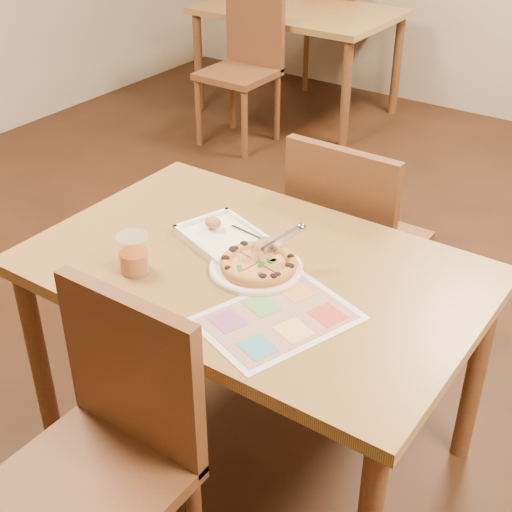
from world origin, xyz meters
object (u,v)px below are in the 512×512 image
Objects in this scene: pizza at (259,264)px; chair_far at (350,227)px; appetizer_tray at (225,239)px; dining_table at (254,289)px; bg_chair_near at (247,52)px; bg_chair_far at (334,17)px; chair_near at (110,428)px; menu at (278,319)px; plate at (256,269)px; glass_tumbler at (134,256)px; bg_table at (298,21)px; pizza_cutter at (276,243)px.

chair_far is at bearing 92.96° from pizza.
dining_table is at bearing -20.94° from appetizer_tray.
dining_table is 0.61m from chair_far.
bg_chair_far is (0.00, 1.10, 0.00)m from bg_chair_near.
chair_far is 2.26m from bg_chair_near.
menu is (0.20, 0.42, 0.16)m from chair_near.
chair_near reaches higher than appetizer_tray.
plate is 2.31× the size of glass_tumbler.
chair_near is 1.00× the size of bg_chair_far.
plate is at bearing 138.74° from menu.
chair_far reaches higher than plate.
bg_table is at bearing 90.00° from bg_chair_far.
menu is (0.17, -0.16, -0.02)m from pizza.
bg_chair_near and bg_chair_far have the same top height.
plate is at bearing 116.05° from bg_chair_far.
dining_table is at bearing -53.95° from bg_chair_near.
pizza_cutter is 1.28× the size of glass_tumbler.
chair_near is 1.20m from chair_far.
bg_chair_far is (-1.60, 3.30, -0.07)m from dining_table.
chair_far reaches higher than dining_table.
glass_tumbler is (1.34, -3.02, 0.14)m from bg_table.
pizza_cutter is (0.06, 0.62, 0.24)m from chair_near.
chair_near is 3.76m from bg_table.
bg_table is 4.91× the size of plate.
bg_chair_near is 1.00× the size of bg_chair_far.
glass_tumbler is at bearing -145.17° from plate.
appetizer_tray is (-0.21, 0.03, -0.07)m from pizza_cutter.
pizza_cutter is (1.66, -3.28, 0.24)m from bg_chair_far.
bg_chair_near reaches higher than appetizer_tray.
bg_table is at bearing 120.06° from pizza.
bg_chair_near is at bearing 119.74° from chair_near.
appetizer_tray reaches higher than menu.
chair_far is at bearing -44.94° from bg_chair_near.
bg_chair_far is 1.20× the size of menu.
dining_table is 5.87× the size of pizza.
pizza_cutter reaches higher than plate.
dining_table is 4.91× the size of plate.
bg_chair_far is (-1.60, 3.90, 0.00)m from chair_near.
chair_near and bg_chair_near have the same top height.
bg_table is 2.77× the size of bg_chair_far.
menu is (0.20, -0.18, 0.09)m from dining_table.
pizza_cutter reaches higher than appetizer_tray.
menu is at bearing 117.38° from bg_chair_far.
menu is at bearing 104.52° from chair_far.
bg_chair_near is 2.99m from menu.
appetizer_tray is (1.46, -2.14, 0.16)m from bg_chair_near.
bg_chair_near is (0.00, -0.60, -0.07)m from bg_table.
bg_chair_near reaches higher than glass_tumbler.
pizza_cutter reaches higher than pizza.
dining_table is 2.72m from bg_chair_near.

